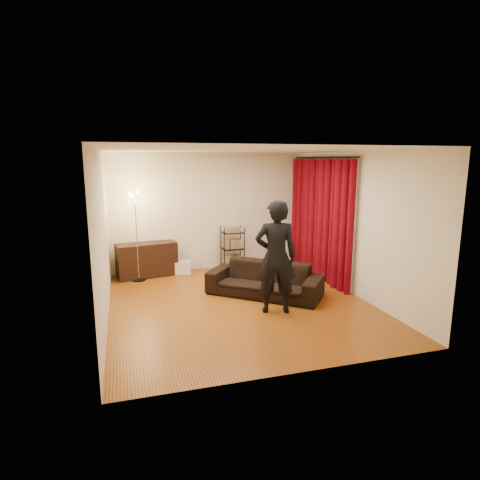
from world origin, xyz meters
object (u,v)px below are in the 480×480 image
object	(u,v)px
sofa	(264,280)
floor_lamp	(137,236)
person	(276,257)
wire_shelf	(232,249)
media_cabinet	(147,260)
storage_boxes	(183,267)

from	to	relation	value
sofa	floor_lamp	distance (m)	2.88
person	wire_shelf	xyz separation A→B (m)	(-0.01, 2.68, -0.44)
media_cabinet	wire_shelf	xyz separation A→B (m)	(1.94, -0.08, 0.15)
wire_shelf	person	bearing A→B (deg)	-68.54
media_cabinet	floor_lamp	world-z (taller)	floor_lamp
media_cabinet	wire_shelf	world-z (taller)	wire_shelf
wire_shelf	floor_lamp	size ratio (longest dim) A/B	0.54
person	storage_boxes	distance (m)	3.10
person	media_cabinet	bearing A→B (deg)	-40.43
sofa	storage_boxes	world-z (taller)	sofa
sofa	media_cabinet	world-z (taller)	media_cabinet
media_cabinet	floor_lamp	size ratio (longest dim) A/B	0.66
person	storage_boxes	size ratio (longest dim) A/B	5.42
storage_boxes	floor_lamp	xyz separation A→B (m)	(-0.99, -0.27, 0.82)
sofa	wire_shelf	xyz separation A→B (m)	(-0.12, 1.85, 0.21)
sofa	storage_boxes	bearing A→B (deg)	162.67
sofa	floor_lamp	size ratio (longest dim) A/B	1.10
floor_lamp	media_cabinet	bearing A→B (deg)	53.53
person	media_cabinet	size ratio (longest dim) A/B	1.49
person	wire_shelf	bearing A→B (deg)	-75.35
media_cabinet	storage_boxes	world-z (taller)	media_cabinet
storage_boxes	sofa	bearing A→B (deg)	-56.65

